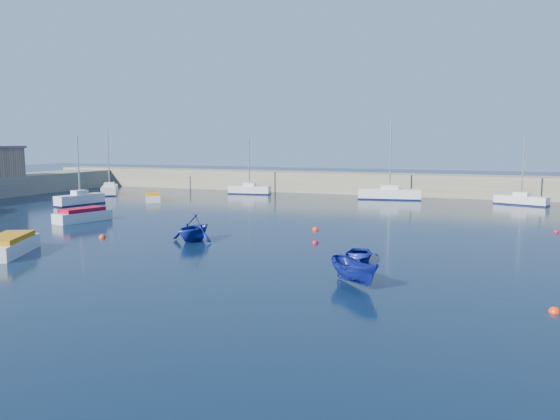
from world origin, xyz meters
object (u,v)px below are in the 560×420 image
at_px(sailboat_7, 521,200).
at_px(dinghy_left, 194,228).
at_px(sailboat_5, 249,190).
at_px(sailboat_6, 389,194).
at_px(motorboat_2, 153,197).
at_px(dinghy_right, 355,272).
at_px(dinghy_center, 358,255).
at_px(motorboat_0, 9,245).
at_px(motorboat_1, 83,215).
at_px(sailboat_3, 80,199).
at_px(sailboat_4, 110,189).

bearing_deg(sailboat_7, dinghy_left, 166.80).
relative_size(sailboat_5, sailboat_7, 1.01).
relative_size(sailboat_6, sailboat_7, 1.32).
bearing_deg(motorboat_2, dinghy_right, -77.62).
xyz_separation_m(sailboat_5, dinghy_center, (22.03, -33.37, -0.24)).
xyz_separation_m(sailboat_5, motorboat_0, (2.48, -39.06, -0.03)).
distance_m(motorboat_1, dinghy_center, 25.66).
bearing_deg(sailboat_6, dinghy_center, 178.33).
distance_m(sailboat_6, dinghy_right, 38.80).
bearing_deg(sailboat_6, sailboat_3, 112.06).
distance_m(sailboat_7, dinghy_left, 37.45).
bearing_deg(motorboat_2, dinghy_left, -84.91).
bearing_deg(sailboat_4, dinghy_center, -70.60).
bearing_deg(sailboat_5, dinghy_center, -153.72).
bearing_deg(motorboat_0, sailboat_7, 27.27).
bearing_deg(sailboat_6, motorboat_0, 149.70).
distance_m(sailboat_3, sailboat_5, 20.91).
xyz_separation_m(motorboat_1, dinghy_left, (13.18, -4.41, 0.36)).
xyz_separation_m(sailboat_3, dinghy_center, (33.46, -15.87, -0.28)).
bearing_deg(dinghy_center, dinghy_right, -88.11).
xyz_separation_m(sailboat_6, motorboat_0, (-15.18, -39.16, -0.13)).
bearing_deg(sailboat_7, motorboat_2, 127.29).
distance_m(sailboat_7, dinghy_right, 38.85).
relative_size(sailboat_7, dinghy_right, 2.18).
bearing_deg(dinghy_center, sailboat_3, 144.80).
distance_m(motorboat_0, dinghy_right, 20.59).
distance_m(sailboat_4, sailboat_5, 17.66).
xyz_separation_m(sailboat_7, dinghy_left, (-21.14, -30.91, 0.36)).
relative_size(motorboat_2, dinghy_right, 1.40).
relative_size(sailboat_4, sailboat_7, 1.17).
xyz_separation_m(motorboat_1, dinghy_right, (25.86, -11.42, 0.08)).
relative_size(sailboat_3, sailboat_7, 1.01).
relative_size(motorboat_1, dinghy_right, 1.53).
distance_m(motorboat_1, dinghy_left, 13.90).
xyz_separation_m(sailboat_6, dinghy_right, (5.40, -38.42, -0.04)).
height_order(sailboat_3, motorboat_0, sailboat_3).
distance_m(sailboat_4, motorboat_2, 10.85).
relative_size(sailboat_6, dinghy_center, 2.91).
bearing_deg(dinghy_left, motorboat_2, 133.95).
distance_m(sailboat_4, sailboat_7, 48.28).
height_order(motorboat_1, motorboat_2, motorboat_1).
height_order(motorboat_1, dinghy_right, dinghy_right).
relative_size(sailboat_5, motorboat_1, 1.44).
bearing_deg(dinghy_center, motorboat_2, 132.71).
bearing_deg(sailboat_7, sailboat_3, 132.88).
bearing_deg(sailboat_4, motorboat_1, -91.96).
bearing_deg(motorboat_0, dinghy_right, -23.75).
height_order(motorboat_0, dinghy_left, dinghy_left).
xyz_separation_m(dinghy_left, dinghy_right, (12.68, -7.01, -0.27)).
bearing_deg(motorboat_2, sailboat_4, 118.47).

